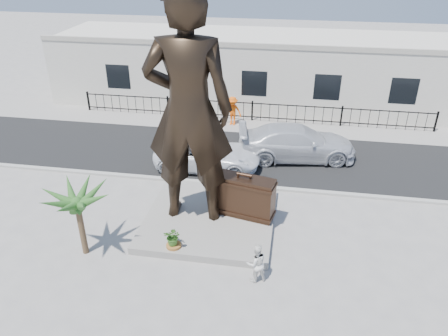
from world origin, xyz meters
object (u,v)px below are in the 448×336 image
object	(u,v)px
statue	(189,110)
car_white	(208,154)
suitcase	(244,196)
tourist	(256,263)

from	to	relation	value
statue	car_white	bearing A→B (deg)	-90.00
suitcase	car_white	size ratio (longest dim) A/B	0.47
car_white	statue	bearing A→B (deg)	-178.20
statue	suitcase	world-z (taller)	statue
statue	suitcase	xyz separation A→B (m)	(2.09, 0.23, -3.66)
tourist	car_white	size ratio (longest dim) A/B	0.28
statue	suitcase	distance (m)	4.22
suitcase	tourist	xyz separation A→B (m)	(0.87, -3.44, -0.43)
tourist	car_white	bearing A→B (deg)	-91.70
statue	car_white	world-z (taller)	statue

